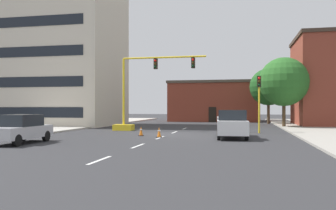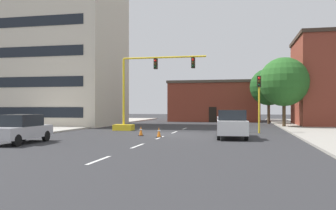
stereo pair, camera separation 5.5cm
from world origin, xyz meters
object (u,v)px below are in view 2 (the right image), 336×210
at_px(traffic_light_pole_right, 259,91).
at_px(sedan_silver_near_left, 20,129).
at_px(traffic_cone_roadside_b, 141,131).
at_px(tree_right_far, 269,87).
at_px(traffic_signal_gantry, 135,107).
at_px(pickup_truck_white, 231,124).
at_px(tree_right_mid, 284,82).
at_px(traffic_cone_roadside_a, 159,132).

relative_size(traffic_light_pole_right, sedan_silver_near_left, 1.06).
xyz_separation_m(sedan_silver_near_left, traffic_cone_roadside_b, (5.53, 6.93, -0.52)).
height_order(tree_right_far, traffic_cone_roadside_b, tree_right_far).
xyz_separation_m(traffic_signal_gantry, pickup_truck_white, (9.08, -6.21, -1.24)).
bearing_deg(traffic_signal_gantry, traffic_light_pole_right, -5.53).
bearing_deg(tree_right_far, sedan_silver_near_left, -119.85).
distance_m(tree_right_far, tree_right_mid, 8.37).
distance_m(pickup_truck_white, sedan_silver_near_left, 13.92).
bearing_deg(pickup_truck_white, traffic_light_pole_right, 67.44).
bearing_deg(traffic_cone_roadside_a, traffic_light_pole_right, 37.91).
distance_m(traffic_signal_gantry, traffic_light_pole_right, 11.34).
relative_size(tree_right_far, tree_right_mid, 0.96).
bearing_deg(traffic_cone_roadside_a, traffic_cone_roadside_b, 148.09).
bearing_deg(tree_right_mid, pickup_truck_white, -110.13).
distance_m(pickup_truck_white, traffic_cone_roadside_a, 5.21).
bearing_deg(traffic_cone_roadside_b, sedan_silver_near_left, -128.61).
bearing_deg(tree_right_far, traffic_cone_roadside_b, -116.66).
bearing_deg(sedan_silver_near_left, traffic_cone_roadside_b, 51.39).
bearing_deg(pickup_truck_white, tree_right_far, 79.59).
height_order(tree_right_far, sedan_silver_near_left, tree_right_far).
height_order(traffic_signal_gantry, tree_right_far, tree_right_far).
bearing_deg(traffic_cone_roadside_a, pickup_truck_white, 6.05).
xyz_separation_m(tree_right_far, pickup_truck_white, (-4.07, -22.14, -3.82)).
relative_size(sedan_silver_near_left, traffic_cone_roadside_b, 6.04).
relative_size(traffic_signal_gantry, sedan_silver_near_left, 1.91).
xyz_separation_m(tree_right_mid, traffic_cone_roadside_b, (-11.88, -13.35, -4.50)).
height_order(traffic_light_pole_right, tree_right_far, tree_right_far).
xyz_separation_m(sedan_silver_near_left, traffic_cone_roadside_a, (7.19, 5.90, -0.51)).
distance_m(traffic_cone_roadside_a, traffic_cone_roadside_b, 1.95).
xyz_separation_m(traffic_light_pole_right, pickup_truck_white, (-2.13, -5.12, -2.55)).
bearing_deg(tree_right_mid, traffic_light_pole_right, -108.66).
distance_m(tree_right_far, traffic_cone_roadside_a, 24.89).
xyz_separation_m(traffic_signal_gantry, sedan_silver_near_left, (-3.26, -12.65, -1.33)).
bearing_deg(tree_right_far, traffic_signal_gantry, -129.53).
bearing_deg(tree_right_mid, traffic_cone_roadside_b, -131.66).
relative_size(traffic_signal_gantry, tree_right_far, 1.20).
relative_size(pickup_truck_white, traffic_cone_roadside_b, 7.37).
height_order(pickup_truck_white, traffic_cone_roadside_b, pickup_truck_white).
bearing_deg(tree_right_mid, traffic_signal_gantry, -151.68).
relative_size(traffic_light_pole_right, traffic_cone_roadside_a, 6.28).
xyz_separation_m(tree_right_far, tree_right_mid, (1.00, -8.31, 0.07)).
bearing_deg(traffic_signal_gantry, sedan_silver_near_left, -104.44).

